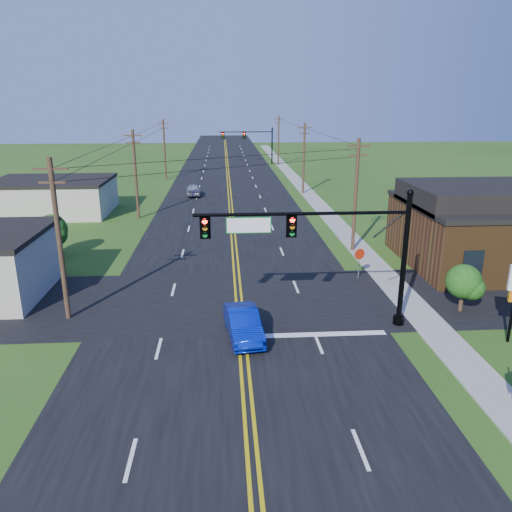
{
  "coord_description": "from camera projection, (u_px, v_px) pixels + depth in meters",
  "views": [
    {
      "loc": [
        -0.65,
        -16.43,
        11.8
      ],
      "look_at": [
        1.1,
        10.0,
        3.48
      ],
      "focal_mm": 35.0,
      "sensor_mm": 36.0,
      "label": 1
    }
  ],
  "objects": [
    {
      "name": "shrub_corner",
      "position": [
        464.0,
        282.0,
        28.53
      ],
      "size": [
        2.0,
        2.0,
        2.86
      ],
      "color": "#352518",
      "rests_on": "ground"
    },
    {
      "name": "cream_bldg_far",
      "position": [
        53.0,
        196.0,
        53.64
      ],
      "size": [
        12.2,
        9.2,
        3.7
      ],
      "color": "beige",
      "rests_on": "ground"
    },
    {
      "name": "tree_left",
      "position": [
        52.0,
        230.0,
        38.63
      ],
      "size": [
        2.4,
        2.4,
        3.37
      ],
      "color": "#352518",
      "rests_on": "ground"
    },
    {
      "name": "utility_pole_right_a",
      "position": [
        356.0,
        193.0,
        39.37
      ],
      "size": [
        1.8,
        0.28,
        9.0
      ],
      "color": "#352518",
      "rests_on": "ground"
    },
    {
      "name": "distant_car",
      "position": [
        193.0,
        190.0,
        63.84
      ],
      "size": [
        2.11,
        4.5,
        1.49
      ],
      "primitive_type": "imported",
      "rotation": [
        0.0,
        0.0,
        3.22
      ],
      "color": "#A9AAAE",
      "rests_on": "ground"
    },
    {
      "name": "signal_mast_main",
      "position": [
        321.0,
        243.0,
        25.69
      ],
      "size": [
        11.3,
        0.6,
        7.48
      ],
      "color": "black",
      "rests_on": "ground"
    },
    {
      "name": "utility_pole_left_b",
      "position": [
        136.0,
        173.0,
        50.53
      ],
      "size": [
        1.8,
        0.28,
        9.0
      ],
      "color": "#352518",
      "rests_on": "ground"
    },
    {
      "name": "utility_pole_right_c",
      "position": [
        278.0,
        139.0,
        92.68
      ],
      "size": [
        1.8,
        0.28,
        9.0
      ],
      "color": "#352518",
      "rests_on": "ground"
    },
    {
      "name": "utility_pole_right_b",
      "position": [
        304.0,
        157.0,
        64.12
      ],
      "size": [
        1.8,
        0.28,
        9.0
      ],
      "color": "#352518",
      "rests_on": "ground"
    },
    {
      "name": "signal_mast_far",
      "position": [
        249.0,
        140.0,
        94.29
      ],
      "size": [
        10.98,
        0.6,
        7.48
      ],
      "color": "black",
      "rests_on": "ground"
    },
    {
      "name": "tree_right_back",
      "position": [
        412.0,
        208.0,
        44.2
      ],
      "size": [
        3.0,
        3.0,
        4.1
      ],
      "color": "#352518",
      "rests_on": "ground"
    },
    {
      "name": "brick_building",
      "position": [
        503.0,
        233.0,
        36.91
      ],
      "size": [
        14.2,
        11.2,
        4.7
      ],
      "color": "#543618",
      "rests_on": "ground"
    },
    {
      "name": "road_main",
      "position": [
        228.0,
        192.0,
        66.81
      ],
      "size": [
        16.0,
        220.0,
        0.04
      ],
      "primitive_type": "cube",
      "color": "black",
      "rests_on": "ground"
    },
    {
      "name": "stop_sign",
      "position": [
        359.0,
        257.0,
        33.83
      ],
      "size": [
        0.77,
        0.24,
        2.2
      ],
      "rotation": [
        0.0,
        0.0,
        0.26
      ],
      "color": "slate",
      "rests_on": "ground"
    },
    {
      "name": "sidewalk",
      "position": [
        320.0,
        206.0,
        57.95
      ],
      "size": [
        2.0,
        160.0,
        0.08
      ],
      "primitive_type": "cube",
      "color": "gray",
      "rests_on": "ground"
    },
    {
      "name": "utility_pole_left_a",
      "position": [
        59.0,
        238.0,
        26.73
      ],
      "size": [
        1.8,
        0.28,
        9.0
      ],
      "color": "#352518",
      "rests_on": "ground"
    },
    {
      "name": "road_cross",
      "position": [
        236.0,
        300.0,
        30.64
      ],
      "size": [
        70.0,
        10.0,
        0.04
      ],
      "primitive_type": "cube",
      "color": "black",
      "rests_on": "ground"
    },
    {
      "name": "utility_pole_left_c",
      "position": [
        164.0,
        148.0,
        76.23
      ],
      "size": [
        1.8,
        0.28,
        9.0
      ],
      "color": "#352518",
      "rests_on": "ground"
    },
    {
      "name": "ground",
      "position": [
        245.0,
        420.0,
        19.22
      ],
      "size": [
        260.0,
        260.0,
        0.0
      ],
      "primitive_type": "plane",
      "color": "#264B15",
      "rests_on": "ground"
    },
    {
      "name": "blue_car",
      "position": [
        243.0,
        324.0,
        25.68
      ],
      "size": [
        2.09,
        4.63,
        1.48
      ],
      "primitive_type": "imported",
      "rotation": [
        0.0,
        0.0,
        0.12
      ],
      "color": "#071CA2",
      "rests_on": "ground"
    }
  ]
}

